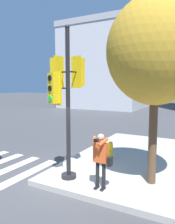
{
  "coord_description": "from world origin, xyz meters",
  "views": [
    {
      "loc": [
        4.32,
        -5.48,
        3.15
      ],
      "look_at": [
        1.13,
        0.51,
        2.36
      ],
      "focal_mm": 35.0,
      "sensor_mm": 36.0,
      "label": 1
    }
  ],
  "objects_px": {
    "person_photographer": "(101,156)",
    "street_tree": "(156,51)",
    "traffic_signal_pole": "(65,92)",
    "fire_hydrant": "(111,151)"
  },
  "relations": [
    {
      "from": "person_photographer",
      "to": "fire_hydrant",
      "type": "relative_size",
      "value": 2.09
    },
    {
      "from": "traffic_signal_pole",
      "to": "person_photographer",
      "type": "height_order",
      "value": "traffic_signal_pole"
    },
    {
      "from": "person_photographer",
      "to": "fire_hydrant",
      "type": "height_order",
      "value": "person_photographer"
    },
    {
      "from": "street_tree",
      "to": "fire_hydrant",
      "type": "distance_m",
      "value": 4.28
    },
    {
      "from": "person_photographer",
      "to": "street_tree",
      "type": "distance_m",
      "value": 3.43
    },
    {
      "from": "person_photographer",
      "to": "street_tree",
      "type": "bearing_deg",
      "value": 41.89
    },
    {
      "from": "traffic_signal_pole",
      "to": "fire_hydrant",
      "type": "bearing_deg",
      "value": 72.47
    },
    {
      "from": "person_photographer",
      "to": "street_tree",
      "type": "relative_size",
      "value": 0.29
    },
    {
      "from": "street_tree",
      "to": "fire_hydrant",
      "type": "xyz_separation_m",
      "value": [
        -1.9,
        1.33,
        -3.6
      ]
    },
    {
      "from": "traffic_signal_pole",
      "to": "fire_hydrant",
      "type": "height_order",
      "value": "traffic_signal_pole"
    }
  ]
}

